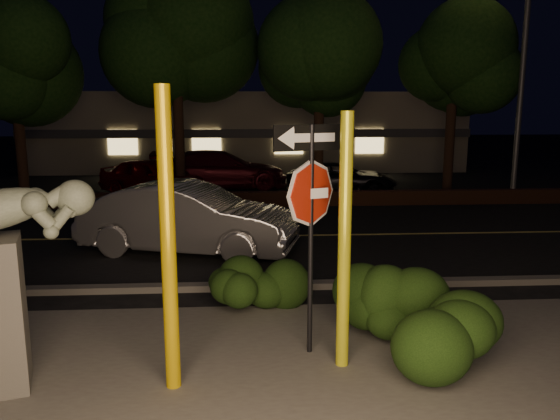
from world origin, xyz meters
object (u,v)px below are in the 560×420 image
(yellow_pole_left, at_px, (168,244))
(silver_sedan, at_px, (188,218))
(signpost, at_px, (311,194))
(streetlight, at_px, (519,36))
(parked_car_dark, at_px, (341,178))
(parked_car_red, at_px, (152,177))
(parked_car_darkred, at_px, (220,170))
(yellow_pole_right, at_px, (344,244))

(yellow_pole_left, relative_size, silver_sedan, 0.73)
(signpost, height_order, silver_sedan, signpost)
(signpost, bearing_deg, streetlight, 33.95)
(signpost, distance_m, parked_car_dark, 14.10)
(signpost, distance_m, parked_car_red, 14.40)
(silver_sedan, distance_m, parked_car_red, 8.59)
(yellow_pole_left, relative_size, signpost, 1.15)
(parked_car_red, distance_m, parked_car_darkred, 2.85)
(silver_sedan, bearing_deg, yellow_pole_left, -160.02)
(yellow_pole_right, relative_size, parked_car_darkred, 0.61)
(silver_sedan, xyz_separation_m, parked_car_red, (-2.19, 8.31, -0.11))
(yellow_pole_left, height_order, parked_car_dark, yellow_pole_left)
(signpost, distance_m, parked_car_darkred, 15.23)
(streetlight, distance_m, parked_car_dark, 7.76)
(silver_sedan, bearing_deg, parked_car_red, 30.78)
(parked_car_red, distance_m, parked_car_dark, 7.20)
(signpost, relative_size, parked_car_dark, 0.74)
(yellow_pole_left, bearing_deg, silver_sedan, 93.96)
(parked_car_red, xyz_separation_m, parked_car_dark, (7.20, 0.08, -0.12))
(streetlight, bearing_deg, parked_car_dark, 161.36)
(yellow_pole_right, height_order, parked_car_red, yellow_pole_right)
(parked_car_darkred, bearing_deg, parked_car_red, 114.50)
(parked_car_darkred, bearing_deg, streetlight, -115.44)
(signpost, distance_m, streetlight, 14.38)
(streetlight, bearing_deg, yellow_pole_left, -123.96)
(signpost, xyz_separation_m, parked_car_darkred, (-1.88, 15.05, -1.43))
(signpost, bearing_deg, yellow_pole_left, -174.65)
(streetlight, xyz_separation_m, silver_sedan, (-10.41, -5.96, -4.79))
(yellow_pole_right, xyz_separation_m, signpost, (-0.38, 0.40, 0.57))
(yellow_pole_left, distance_m, streetlight, 16.15)
(streetlight, height_order, silver_sedan, streetlight)
(parked_car_red, bearing_deg, yellow_pole_left, -140.52)
(parked_car_dark, bearing_deg, parked_car_darkred, 84.18)
(signpost, bearing_deg, parked_car_dark, 58.39)
(streetlight, bearing_deg, parked_car_red, 174.98)
(parked_car_red, height_order, parked_car_darkred, parked_car_darkred)
(yellow_pole_left, distance_m, parked_car_red, 14.74)
(signpost, bearing_deg, parked_car_red, 87.80)
(signpost, bearing_deg, silver_sedan, 92.22)
(silver_sedan, bearing_deg, parked_car_dark, -14.82)
(yellow_pole_left, relative_size, parked_car_dark, 0.85)
(yellow_pole_left, relative_size, yellow_pole_right, 1.09)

